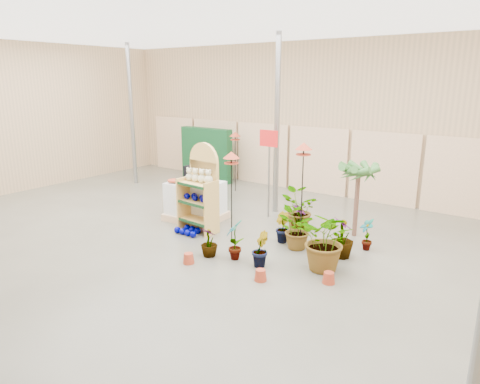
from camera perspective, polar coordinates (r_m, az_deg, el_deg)
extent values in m
cube|color=#555348|center=(8.76, -7.45, -8.40)|extent=(15.00, 12.00, 0.10)
cube|color=white|center=(8.15, -8.61, 22.88)|extent=(15.00, 12.00, 0.10)
cube|color=tan|center=(13.16, 10.78, 9.60)|extent=(15.00, 0.10, 4.50)
cylinder|color=gray|center=(14.52, -14.25, 9.88)|extent=(0.14, 0.14, 4.50)
cylinder|color=gray|center=(10.92, 4.95, 8.78)|extent=(0.14, 0.14, 4.50)
cube|color=#D3AB84|center=(16.66, -8.71, 6.40)|extent=(1.90, 0.06, 2.00)
cube|color=#D3AB84|center=(15.34, -3.34, 5.83)|extent=(1.90, 0.06, 2.00)
cube|color=#D3AB84|center=(14.17, 2.97, 5.10)|extent=(1.90, 0.06, 2.00)
cube|color=#D3AB84|center=(13.21, 10.28, 4.16)|extent=(1.90, 0.06, 2.00)
cube|color=#D3AB84|center=(12.49, 18.56, 3.02)|extent=(1.90, 0.06, 2.00)
cube|color=#D3AB84|center=(12.07, 27.60, 1.71)|extent=(1.90, 0.06, 2.00)
cube|color=tan|center=(9.83, -4.73, -0.47)|extent=(0.85, 0.14, 1.60)
cylinder|color=tan|center=(9.66, -4.83, 4.12)|extent=(0.85, 0.14, 0.85)
cube|color=tan|center=(9.81, -5.60, -3.70)|extent=(0.85, 0.53, 0.04)
cube|color=#0F3819|center=(9.64, -6.53, -4.06)|extent=(0.81, 0.09, 0.06)
cube|color=tan|center=(9.68, -5.67, -1.32)|extent=(0.85, 0.53, 0.04)
cube|color=#0F3819|center=(9.52, -6.60, -1.64)|extent=(0.81, 0.09, 0.06)
cube|color=tan|center=(9.57, -5.73, 1.12)|extent=(0.85, 0.53, 0.04)
cube|color=#0F3819|center=(9.40, -6.68, 0.85)|extent=(0.81, 0.09, 0.06)
cube|color=tan|center=(9.97, -7.40, -1.45)|extent=(0.08, 0.47, 1.23)
cube|color=tan|center=(9.45, -3.81, -2.27)|extent=(0.08, 0.47, 1.23)
sphere|color=beige|center=(9.78, -6.77, 2.01)|extent=(0.17, 0.17, 0.17)
sphere|color=beige|center=(9.75, -6.79, 2.82)|extent=(0.13, 0.13, 0.13)
sphere|color=beige|center=(9.65, -5.94, 1.90)|extent=(0.18, 0.18, 0.18)
sphere|color=beige|center=(9.62, -5.97, 2.75)|extent=(0.13, 0.13, 0.13)
sphere|color=beige|center=(9.53, -5.10, 1.78)|extent=(0.19, 0.19, 0.19)
sphere|color=beige|center=(9.50, -5.12, 2.67)|extent=(0.13, 0.13, 0.13)
sphere|color=beige|center=(9.41, -4.23, 1.66)|extent=(0.20, 0.20, 0.20)
sphere|color=beige|center=(9.37, -4.25, 2.58)|extent=(0.13, 0.13, 0.13)
sphere|color=#000281|center=(9.84, -7.07, -0.55)|extent=(0.14, 0.14, 0.14)
sphere|color=#000281|center=(9.84, -6.11, -0.51)|extent=(0.14, 0.14, 0.14)
sphere|color=#000281|center=(9.68, -6.02, -0.77)|extent=(0.14, 0.14, 0.14)
sphere|color=#000281|center=(9.69, -5.04, -0.74)|extent=(0.14, 0.14, 0.14)
sphere|color=#000281|center=(9.53, -4.94, -1.00)|extent=(0.14, 0.14, 0.14)
sphere|color=#000281|center=(9.54, -3.94, -0.97)|extent=(0.14, 0.14, 0.14)
sphere|color=#000281|center=(9.83, -8.37, -5.03)|extent=(0.15, 0.15, 0.15)
sphere|color=#000281|center=(9.94, -7.07, -4.76)|extent=(0.15, 0.15, 0.15)
sphere|color=#000281|center=(9.72, -7.68, -5.23)|extent=(0.15, 0.15, 0.15)
sphere|color=#000281|center=(9.84, -6.38, -4.95)|extent=(0.15, 0.15, 0.15)
sphere|color=#000281|center=(9.62, -6.99, -5.43)|extent=(0.15, 0.15, 0.15)
sphere|color=#000281|center=(9.74, -5.68, -5.14)|extent=(0.15, 0.15, 0.15)
sphere|color=#000281|center=(9.52, -6.28, -5.63)|extent=(0.15, 0.15, 0.15)
cube|color=#D3AB84|center=(10.74, -5.88, -3.18)|extent=(1.43, 1.23, 0.17)
cube|color=white|center=(10.60, -5.94, -0.75)|extent=(1.31, 1.10, 0.78)
cylinder|color=tan|center=(10.57, -7.73, 1.44)|extent=(0.44, 0.44, 0.04)
cylinder|color=tan|center=(10.38, -6.61, 1.24)|extent=(0.44, 0.44, 0.04)
cylinder|color=tan|center=(10.20, -5.46, 1.03)|extent=(0.44, 0.44, 0.04)
cylinder|color=tan|center=(10.80, -6.51, 1.78)|extent=(0.44, 0.44, 0.04)
cylinder|color=tan|center=(10.62, -5.40, 1.58)|extent=(0.44, 0.44, 0.04)
cube|color=black|center=(12.24, -4.82, -0.09)|extent=(0.50, 0.50, 0.50)
cube|color=black|center=(12.12, -4.87, 2.20)|extent=(0.50, 0.50, 0.50)
cube|color=black|center=(12.43, -5.87, 0.12)|extent=(0.50, 0.50, 0.50)
cube|color=black|center=(12.32, -5.93, 2.37)|extent=(0.50, 0.50, 0.50)
cube|color=#0E401D|center=(14.68, -4.50, 5.01)|extent=(2.00, 0.30, 1.80)
cylinder|color=gray|center=(10.63, 3.88, 2.36)|extent=(0.05, 0.05, 2.20)
cube|color=red|center=(10.44, 3.85, 7.15)|extent=(0.50, 0.03, 0.40)
cylinder|color=black|center=(8.98, -1.13, -1.52)|extent=(0.02, 0.02, 1.72)
cylinder|color=#A63820|center=(8.78, -1.16, 3.87)|extent=(0.30, 0.30, 0.02)
cone|color=#A63820|center=(8.75, -1.17, 4.97)|extent=(0.34, 0.34, 0.14)
cylinder|color=black|center=(8.77, 8.22, -1.31)|extent=(0.02, 0.02, 1.95)
cylinder|color=#A63820|center=(8.55, 8.46, 4.96)|extent=(0.30, 0.30, 0.02)
cone|color=#A63820|center=(8.53, 8.50, 6.09)|extent=(0.34, 0.34, 0.14)
cylinder|color=black|center=(13.20, -0.64, 3.53)|extent=(0.02, 0.02, 1.61)
cylinder|color=#A63820|center=(13.06, -0.65, 6.99)|extent=(0.30, 0.30, 0.02)
cone|color=#A63820|center=(13.04, -0.65, 7.73)|extent=(0.34, 0.34, 0.14)
cylinder|color=brown|center=(9.72, 15.23, -1.76)|extent=(0.10, 0.10, 1.40)
imported|color=#366C2D|center=(8.82, 7.37, -5.00)|extent=(0.90, 0.83, 0.83)
imported|color=#366C2D|center=(8.59, 13.49, -5.93)|extent=(0.64, 0.64, 0.81)
imported|color=#366C2D|center=(9.10, 16.55, -5.43)|extent=(0.42, 0.42, 0.66)
imported|color=#366C2D|center=(9.19, 5.59, -4.72)|extent=(0.46, 0.44, 0.65)
imported|color=#366C2D|center=(9.91, 7.61, -2.39)|extent=(0.95, 0.85, 0.96)
imported|color=#366C2D|center=(8.45, -4.14, -6.68)|extent=(0.35, 0.35, 0.59)
imported|color=#366C2D|center=(8.27, -0.70, -6.30)|extent=(0.44, 0.51, 0.81)
imported|color=#366C2D|center=(8.01, 2.68, -7.60)|extent=(0.43, 0.46, 0.67)
imported|color=#366C2D|center=(7.89, 11.52, -6.34)|extent=(1.06, 0.93, 1.16)
imported|color=#366C2D|center=(9.70, 7.88, -3.66)|extent=(0.49, 0.49, 0.67)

